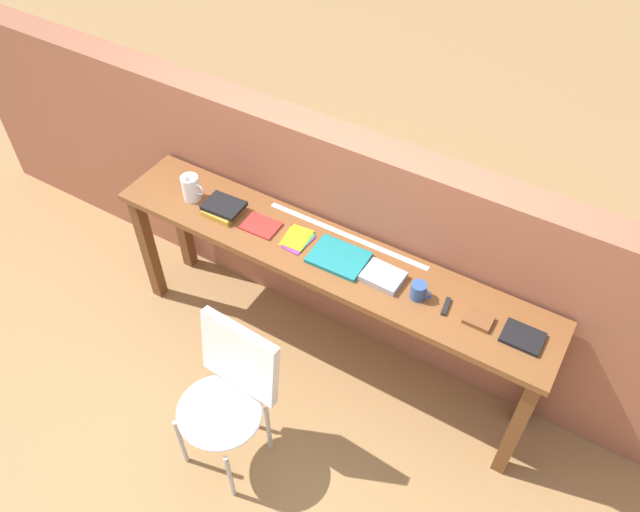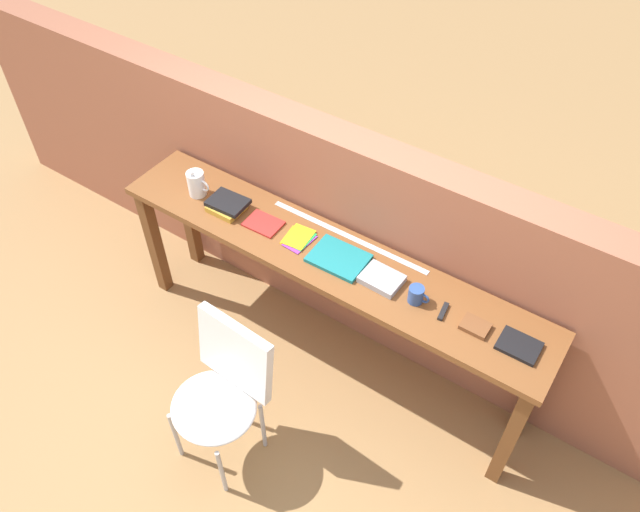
# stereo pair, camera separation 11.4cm
# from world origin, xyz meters

# --- Properties ---
(ground_plane) EXTENTS (40.00, 40.00, 0.00)m
(ground_plane) POSITION_xyz_m (0.00, 0.00, 0.00)
(ground_plane) COLOR #9E7547
(brick_wall_back) EXTENTS (6.00, 0.20, 1.38)m
(brick_wall_back) POSITION_xyz_m (0.00, 0.64, 0.69)
(brick_wall_back) COLOR #9E5B42
(brick_wall_back) RESTS_ON ground
(sideboard) EXTENTS (2.50, 0.44, 0.88)m
(sideboard) POSITION_xyz_m (0.00, 0.30, 0.74)
(sideboard) COLOR brown
(sideboard) RESTS_ON ground
(chair_white_moulded) EXTENTS (0.46, 0.48, 0.89)m
(chair_white_moulded) POSITION_xyz_m (-0.09, -0.48, 0.53)
(chair_white_moulded) COLOR white
(chair_white_moulded) RESTS_ON ground
(pitcher_white) EXTENTS (0.14, 0.10, 0.18)m
(pitcher_white) POSITION_xyz_m (-0.86, 0.28, 0.96)
(pitcher_white) COLOR white
(pitcher_white) RESTS_ON sideboard
(book_stack_leftmost) EXTENTS (0.22, 0.18, 0.06)m
(book_stack_leftmost) POSITION_xyz_m (-0.64, 0.28, 0.91)
(book_stack_leftmost) COLOR gold
(book_stack_leftmost) RESTS_ON sideboard
(magazine_cycling) EXTENTS (0.20, 0.15, 0.01)m
(magazine_cycling) POSITION_xyz_m (-0.40, 0.29, 0.89)
(magazine_cycling) COLOR red
(magazine_cycling) RESTS_ON sideboard
(pamphlet_pile_colourful) EXTENTS (0.16, 0.19, 0.01)m
(pamphlet_pile_colourful) POSITION_xyz_m (-0.18, 0.30, 0.89)
(pamphlet_pile_colourful) COLOR orange
(pamphlet_pile_colourful) RESTS_ON sideboard
(book_open_centre) EXTENTS (0.29, 0.22, 0.02)m
(book_open_centre) POSITION_xyz_m (0.08, 0.30, 0.89)
(book_open_centre) COLOR #19757A
(book_open_centre) RESTS_ON sideboard
(book_grey_hardcover) EXTENTS (0.20, 0.16, 0.04)m
(book_grey_hardcover) POSITION_xyz_m (0.34, 0.29, 0.90)
(book_grey_hardcover) COLOR #9E9EA3
(book_grey_hardcover) RESTS_ON sideboard
(mug) EXTENTS (0.11, 0.08, 0.09)m
(mug) POSITION_xyz_m (0.54, 0.28, 0.92)
(mug) COLOR #2D4C8C
(mug) RESTS_ON sideboard
(multitool_folded) EXTENTS (0.04, 0.11, 0.02)m
(multitool_folded) POSITION_xyz_m (0.68, 0.29, 0.89)
(multitool_folded) COLOR black
(multitool_folded) RESTS_ON sideboard
(leather_journal_brown) EXTENTS (0.13, 0.10, 0.02)m
(leather_journal_brown) POSITION_xyz_m (0.85, 0.29, 0.89)
(leather_journal_brown) COLOR brown
(leather_journal_brown) RESTS_ON sideboard
(book_repair_rightmost) EXTENTS (0.19, 0.15, 0.02)m
(book_repair_rightmost) POSITION_xyz_m (1.06, 0.30, 0.89)
(book_repair_rightmost) COLOR black
(book_repair_rightmost) RESTS_ON sideboard
(ruler_metal_back_edge) EXTENTS (0.96, 0.03, 0.00)m
(ruler_metal_back_edge) POSITION_xyz_m (0.03, 0.47, 0.88)
(ruler_metal_back_edge) COLOR silver
(ruler_metal_back_edge) RESTS_ON sideboard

